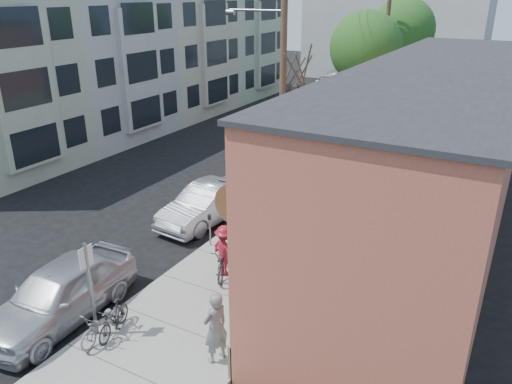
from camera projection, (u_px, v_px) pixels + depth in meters
The scene contains 27 objects.
ground at pixel (155, 240), 19.15m from camera, with size 120.00×120.00×0.00m, color black.
sidewalk at pixel (354, 172), 26.14m from camera, with size 4.50×58.00×0.15m, color #9C9990.
cafe_building at pixel (433, 159), 17.93m from camera, with size 6.60×20.20×6.61m.
apartment_row at pixel (146, 59), 34.10m from camera, with size 6.30×32.00×9.00m.
end_cap_building at pixel (397, 19), 51.81m from camera, with size 18.00×8.00×12.00m, color #B1B1AB.
sign_post at pixel (90, 281), 13.12m from camera, with size 0.07×0.45×2.80m.
parking_meter_near at pixel (210, 225), 18.16m from camera, with size 0.14×0.14×1.24m.
parking_meter_far at pixel (297, 165), 24.34m from camera, with size 0.14×0.14×1.24m.
utility_pole_near at pixel (282, 80), 20.85m from camera, with size 3.57×0.28×10.00m.
utility_pole_far at pixel (385, 47), 33.56m from camera, with size 1.80×0.28×10.00m.
tree_bare at pixel (293, 143), 22.04m from camera, with size 0.24×0.24×5.00m.
tree_leafy_mid at pixel (366, 48), 28.73m from camera, with size 4.16×4.16×7.76m.
tree_leafy_far at pixel (403, 30), 35.47m from camera, with size 4.52×4.52×8.36m.
patio_chair_a at pixel (283, 289), 15.00m from camera, with size 0.50×0.50×0.88m, color #0F3810, non-canonical shape.
patio_chair_b at pixel (250, 316), 13.76m from camera, with size 0.50×0.50×0.88m, color #0F3810, non-canonical shape.
patron_grey at pixel (215, 328), 12.43m from camera, with size 0.72×0.47×1.97m, color slate.
patron_green at pixel (315, 244), 16.75m from camera, with size 0.85×0.66×1.75m, color #2C6E4A.
cyclist at pixel (225, 250), 16.33m from camera, with size 1.13×0.65×1.75m, color maroon.
cyclist_bike at pixel (225, 260), 16.46m from camera, with size 0.70×2.00×1.05m, color black.
parked_bike_a at pixel (113, 319), 13.60m from camera, with size 0.44×1.56×0.94m, color black.
parked_bike_b at pixel (103, 323), 13.46m from camera, with size 0.61×1.74×0.91m, color slate.
car_0 at pixel (60, 293), 14.33m from camera, with size 2.04×5.06×1.72m, color #B5B5BD.
car_1 at pixel (207, 204), 20.46m from camera, with size 1.66×4.75×1.57m, color #AEB0B6.
car_2 at pixel (266, 169), 24.73m from camera, with size 1.90×4.67×1.36m, color black.
car_3 at pixel (303, 138), 29.44m from camera, with size 2.54×5.50×1.53m, color #A8AAB0.
car_4 at pixel (342, 121), 33.56m from camera, with size 1.44×4.12×1.36m, color #9899A0.
bus at pixel (345, 86), 41.57m from camera, with size 2.38×10.15×2.83m, color silver.
Camera 1 is at (11.63, -13.02, 8.97)m, focal length 35.00 mm.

